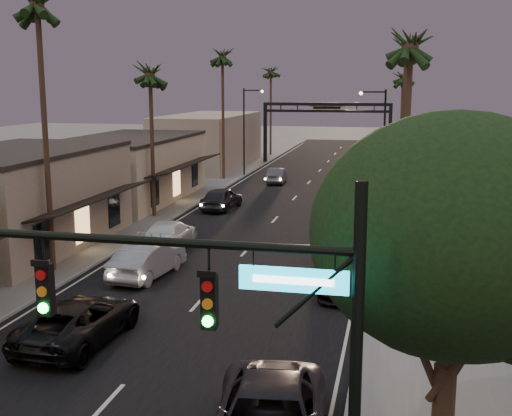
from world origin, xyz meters
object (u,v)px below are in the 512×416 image
at_px(streetlight_right, 380,137).
at_px(streetlight_left, 247,125).
at_px(palm_lc, 150,68).
at_px(palm_ra, 411,37).
at_px(traffic_signal, 247,330).
at_px(palm_ld, 222,52).
at_px(palm_rc, 403,74).
at_px(curbside_black, 346,273).
at_px(palm_rb, 407,43).
at_px(oncoming_pickup, 80,321).
at_px(corner_tree, 457,245).
at_px(oncoming_silver, 148,260).
at_px(palm_far, 271,69).
at_px(arch, 327,118).

bearing_deg(streetlight_right, streetlight_left, 136.79).
relative_size(streetlight_right, streetlight_left, 1.00).
height_order(palm_lc, palm_ra, palm_ra).
distance_m(traffic_signal, palm_ld, 53.47).
xyz_separation_m(traffic_signal, streetlight_left, (-12.61, 54.00, 0.25)).
height_order(palm_rc, curbside_black, palm_rc).
height_order(palm_ra, palm_rb, palm_rb).
height_order(palm_ld, oncoming_pickup, palm_ld).
bearing_deg(palm_rb, palm_ld, 147.40).
bearing_deg(palm_rc, traffic_signal, -92.78).
relative_size(corner_tree, oncoming_silver, 1.69).
xyz_separation_m(streetlight_right, oncoming_silver, (-10.52, -22.76, -4.47)).
xyz_separation_m(traffic_signal, palm_far, (-13.99, 74.00, 6.36)).
relative_size(corner_tree, palm_lc, 0.72).
distance_m(streetlight_right, palm_ra, 21.94).
xyz_separation_m(arch, palm_rb, (8.60, -26.00, 6.88)).
relative_size(palm_ra, palm_rb, 0.93).
bearing_deg(oncoming_pickup, streetlight_left, -82.58).
distance_m(palm_ld, palm_rc, 19.51).
bearing_deg(arch, streetlight_right, -74.53).
relative_size(traffic_signal, palm_ra, 0.64).
xyz_separation_m(palm_ra, palm_far, (-16.90, 54.00, 0.00)).
xyz_separation_m(traffic_signal, corner_tree, (3.79, 3.45, 0.90)).
bearing_deg(curbside_black, palm_ld, 111.64).
bearing_deg(palm_lc, corner_tree, -57.66).
xyz_separation_m(arch, oncoming_pickup, (-2.97, -56.00, -4.71)).
relative_size(streetlight_right, palm_lc, 0.74).
height_order(palm_far, curbside_black, palm_far).
distance_m(palm_far, oncoming_pickup, 65.09).
height_order(corner_tree, streetlight_left, streetlight_left).
distance_m(palm_rc, oncoming_silver, 44.56).
height_order(traffic_signal, palm_far, palm_far).
height_order(arch, streetlight_left, streetlight_left).
distance_m(corner_tree, oncoming_silver, 20.39).
height_order(palm_ld, oncoming_silver, palm_ld).
xyz_separation_m(palm_rc, oncoming_silver, (-12.20, -41.76, -9.61)).
bearing_deg(streetlight_left, palm_ld, -119.25).
bearing_deg(corner_tree, palm_rb, 91.37).
bearing_deg(streetlight_right, palm_rb, -30.76).
distance_m(palm_lc, oncoming_pickup, 24.67).
height_order(streetlight_left, palm_ld, palm_ld).
bearing_deg(palm_rc, palm_far, 140.36).
height_order(palm_lc, curbside_black, palm_lc).
height_order(corner_tree, palm_lc, palm_lc).
height_order(palm_lc, palm_rc, same).
xyz_separation_m(palm_ra, oncoming_pickup, (-11.57, -10.00, -10.62)).
distance_m(palm_rb, oncoming_pickup, 34.18).
distance_m(traffic_signal, streetlight_right, 41.02).
bearing_deg(palm_rc, streetlight_right, -95.05).
xyz_separation_m(streetlight_left, palm_lc, (-1.68, -22.00, 5.14)).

